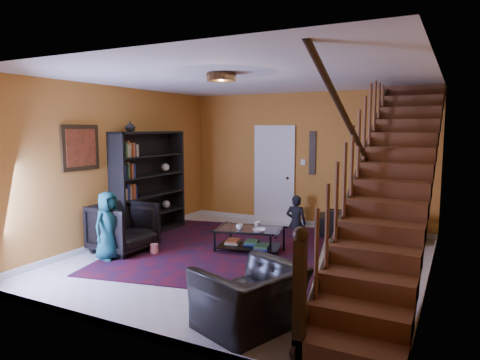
% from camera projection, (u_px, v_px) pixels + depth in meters
% --- Properties ---
extents(floor, '(5.50, 5.50, 0.00)m').
position_uv_depth(floor, '(248.00, 260.00, 6.72)').
color(floor, beige).
rests_on(floor, ground).
extents(room, '(5.50, 5.50, 5.50)m').
position_uv_depth(room, '(217.00, 230.00, 8.50)').
color(room, '#BF712A').
rests_on(room, ground).
extents(staircase, '(0.95, 5.02, 3.18)m').
position_uv_depth(staircase, '(393.00, 179.00, 5.58)').
color(staircase, brown).
rests_on(staircase, floor).
extents(bookshelf, '(0.35, 1.80, 2.00)m').
position_uv_depth(bookshelf, '(150.00, 185.00, 8.23)').
color(bookshelf, black).
rests_on(bookshelf, floor).
extents(door, '(0.82, 0.05, 2.05)m').
position_uv_depth(door, '(274.00, 176.00, 9.32)').
color(door, silver).
rests_on(door, floor).
extents(framed_picture, '(0.04, 0.74, 0.74)m').
position_uv_depth(framed_picture, '(80.00, 148.00, 6.89)').
color(framed_picture, maroon).
rests_on(framed_picture, room).
extents(wall_hanging, '(0.14, 0.03, 0.90)m').
position_uv_depth(wall_hanging, '(312.00, 153.00, 8.87)').
color(wall_hanging, black).
rests_on(wall_hanging, room).
extents(ceiling_fixture, '(0.40, 0.40, 0.10)m').
position_uv_depth(ceiling_fixture, '(221.00, 77.00, 5.69)').
color(ceiling_fixture, '#3F2814').
rests_on(ceiling_fixture, room).
extents(rug, '(4.07, 4.43, 0.02)m').
position_uv_depth(rug, '(222.00, 248.00, 7.36)').
color(rug, '#410B14').
rests_on(rug, floor).
extents(sofa, '(1.91, 0.91, 0.54)m').
position_uv_depth(sofa, '(366.00, 223.00, 8.09)').
color(sofa, black).
rests_on(sofa, floor).
extents(armchair_left, '(0.95, 0.93, 0.83)m').
position_uv_depth(armchair_left, '(123.00, 228.00, 7.13)').
color(armchair_left, black).
rests_on(armchair_left, floor).
extents(armchair_right, '(1.17, 1.25, 0.65)m').
position_uv_depth(armchair_right, '(251.00, 298.00, 4.40)').
color(armchair_right, black).
rests_on(armchair_right, floor).
extents(person_adult_a, '(0.45, 0.32, 1.15)m').
position_uv_depth(person_adult_a, '(296.00, 223.00, 8.80)').
color(person_adult_a, black).
rests_on(person_adult_a, sofa).
extents(person_adult_b, '(0.64, 0.51, 1.27)m').
position_uv_depth(person_adult_b, '(374.00, 228.00, 8.09)').
color(person_adult_b, black).
rests_on(person_adult_b, sofa).
extents(person_child, '(0.38, 0.55, 1.09)m').
position_uv_depth(person_child, '(108.00, 226.00, 6.68)').
color(person_child, '#165155').
rests_on(person_child, armchair_left).
extents(coffee_table, '(1.19, 0.86, 0.41)m').
position_uv_depth(coffee_table, '(249.00, 239.00, 7.13)').
color(coffee_table, black).
rests_on(coffee_table, floor).
extents(cup_a, '(0.14, 0.14, 0.09)m').
position_uv_depth(cup_a, '(240.00, 227.00, 7.01)').
color(cup_a, '#999999').
rests_on(cup_a, coffee_table).
extents(cup_b, '(0.12, 0.12, 0.09)m').
position_uv_depth(cup_b, '(257.00, 225.00, 7.17)').
color(cup_b, '#999999').
rests_on(cup_b, coffee_table).
extents(bowl, '(0.26, 0.26, 0.05)m').
position_uv_depth(bowl, '(259.00, 231.00, 6.84)').
color(bowl, '#999999').
rests_on(bowl, coffee_table).
extents(vase, '(0.18, 0.18, 0.19)m').
position_uv_depth(vase, '(130.00, 126.00, 7.66)').
color(vase, '#999999').
rests_on(vase, bookshelf).
extents(popcorn_bucket, '(0.16, 0.16, 0.15)m').
position_uv_depth(popcorn_bucket, '(154.00, 248.00, 7.03)').
color(popcorn_bucket, red).
rests_on(popcorn_bucket, rug).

